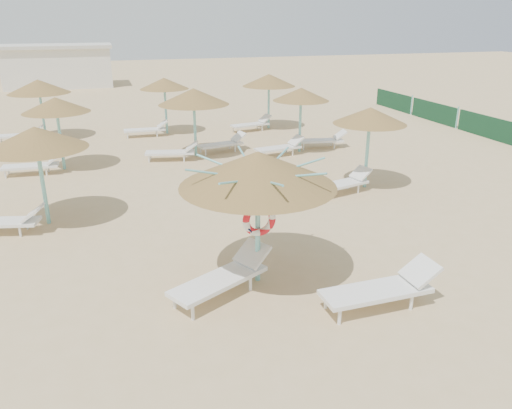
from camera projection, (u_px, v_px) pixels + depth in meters
name	position (u px, v px, depth m)	size (l,w,h in m)	color
ground	(272.00, 283.00, 10.61)	(120.00, 120.00, 0.00)	tan
main_palapa	(258.00, 170.00, 9.88)	(3.18, 3.18, 2.85)	#72C5C6
lounger_main_a	(224.00, 276.00, 10.08)	(2.34, 1.69, 0.83)	white
lounger_main_b	(383.00, 288.00, 9.63)	(2.35, 0.76, 0.85)	white
palapa_field	(174.00, 99.00, 19.59)	(14.65, 13.44, 2.71)	#72C5C6
service_hut	(58.00, 66.00, 39.64)	(8.40, 4.40, 3.25)	silver
windbreak_fence	(487.00, 127.00, 23.20)	(0.08, 19.84, 1.10)	#1B512A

